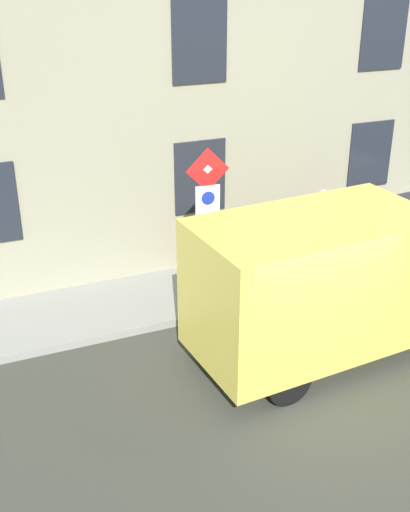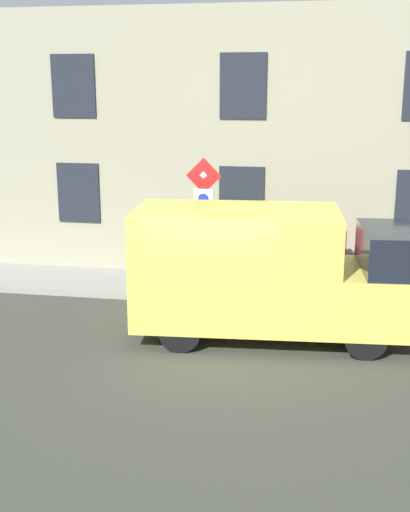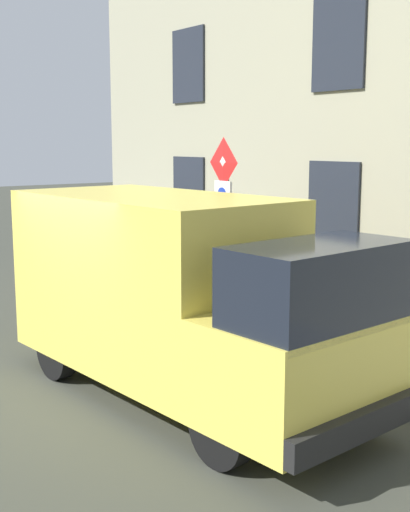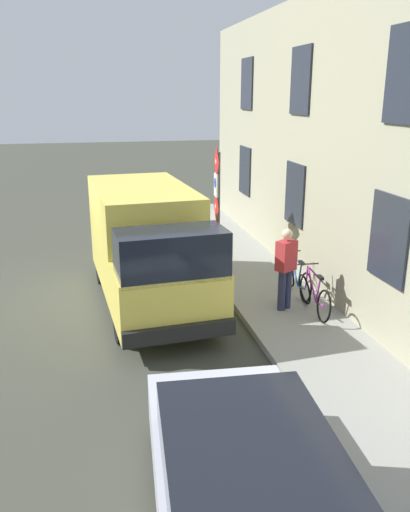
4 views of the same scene
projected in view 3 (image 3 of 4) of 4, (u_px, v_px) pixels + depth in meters
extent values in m
plane|color=#3A3D33|center=(90.00, 386.00, 8.88)|extent=(80.00, 80.00, 0.00)
cube|color=gray|center=(286.00, 336.00, 10.91)|extent=(2.04, 17.15, 0.14)
cube|color=#9E9B80|center=(351.00, 135.00, 11.17)|extent=(0.70, 15.15, 6.56)
cube|color=#232833|center=(333.00, 207.00, 11.15)|extent=(0.06, 1.10, 1.50)
cube|color=#232833|center=(189.00, 192.00, 14.46)|extent=(0.06, 1.10, 1.50)
cube|color=#232833|center=(339.00, 42.00, 10.71)|extent=(0.06, 1.10, 1.50)
cube|color=#232833|center=(188.00, 66.00, 14.03)|extent=(0.06, 1.10, 1.50)
cylinder|color=#474C47|center=(226.00, 241.00, 10.68)|extent=(0.09, 0.09, 2.94)
pyramid|color=silver|center=(222.00, 163.00, 10.44)|extent=(0.08, 0.50, 0.50)
pyramid|color=red|center=(222.00, 163.00, 10.44)|extent=(0.07, 0.56, 0.56)
cube|color=white|center=(223.00, 199.00, 10.54)|extent=(0.08, 0.44, 0.56)
cylinder|color=#1933B2|center=(222.00, 195.00, 10.51)|extent=(0.03, 0.24, 0.24)
pyramid|color=silver|center=(222.00, 234.00, 10.62)|extent=(0.08, 0.50, 0.50)
pyramid|color=red|center=(222.00, 234.00, 10.62)|extent=(0.07, 0.56, 0.56)
cube|color=#E9D352|center=(151.00, 278.00, 8.78)|extent=(2.27, 3.94, 2.18)
cube|color=#E9D352|center=(301.00, 368.00, 6.92)|extent=(2.10, 1.54, 1.10)
cube|color=black|center=(319.00, 286.00, 6.61)|extent=(1.99, 1.12, 0.84)
cube|color=black|center=(359.00, 426.00, 6.42)|extent=(2.01, 0.31, 0.28)
cylinder|color=black|center=(335.00, 388.00, 7.74)|extent=(0.28, 0.77, 0.76)
cylinder|color=black|center=(221.00, 430.00, 6.61)|extent=(0.28, 0.77, 0.76)
cylinder|color=black|center=(161.00, 328.00, 10.24)|extent=(0.28, 0.77, 0.76)
cylinder|color=black|center=(57.00, 351.00, 9.11)|extent=(0.28, 0.77, 0.76)
torus|color=black|center=(360.00, 321.00, 10.26)|extent=(0.19, 0.67, 0.66)
cylinder|color=#1755AE|center=(378.00, 313.00, 9.95)|extent=(0.07, 0.60, 0.60)
cylinder|color=#1755AE|center=(383.00, 296.00, 9.84)|extent=(0.08, 0.73, 0.07)
cylinder|color=#1755AE|center=(397.00, 319.00, 9.65)|extent=(0.05, 0.19, 0.55)
cylinder|color=#1755AE|center=(404.00, 337.00, 9.58)|extent=(0.06, 0.43, 0.12)
cylinder|color=#1755AE|center=(362.00, 306.00, 10.20)|extent=(0.04, 0.09, 0.50)
cube|color=black|center=(402.00, 299.00, 9.54)|extent=(0.09, 0.20, 0.06)
cylinder|color=#262626|center=(364.00, 287.00, 10.13)|extent=(0.46, 0.06, 0.03)
cylinder|color=#262B47|center=(401.00, 342.00, 8.88)|extent=(0.16, 0.16, 0.85)
cylinder|color=#262B47|center=(403.00, 339.00, 9.04)|extent=(0.16, 0.16, 0.85)
cube|color=#AC2B30|center=(405.00, 286.00, 8.83)|extent=(0.48, 0.42, 0.62)
sphere|color=beige|center=(406.00, 252.00, 8.76)|extent=(0.22, 0.22, 0.22)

